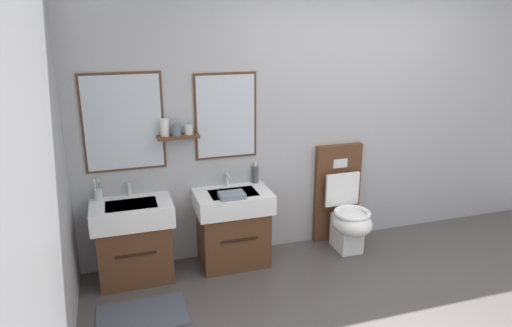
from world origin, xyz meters
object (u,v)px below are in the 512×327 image
at_px(toothbrush_cup, 98,194).
at_px(folded_hand_towel, 232,195).
at_px(vanity_sink_left, 134,239).
at_px(vanity_sink_right, 233,226).
at_px(soap_dispenser, 255,174).
at_px(toilet, 344,210).

xyz_separation_m(toothbrush_cup, folded_hand_towel, (1.10, -0.30, -0.03)).
distance_m(vanity_sink_left, vanity_sink_right, 0.88).
distance_m(vanity_sink_left, soap_dispenser, 1.23).
distance_m(soap_dispenser, folded_hand_towel, 0.44).
height_order(vanity_sink_left, toilet, toilet).
distance_m(toilet, soap_dispenser, 0.97).
bearing_deg(vanity_sink_right, soap_dispenser, 32.37).
height_order(toilet, folded_hand_towel, toilet).
bearing_deg(soap_dispenser, toilet, -11.22).
height_order(vanity_sink_right, toothbrush_cup, toothbrush_cup).
distance_m(toilet, folded_hand_towel, 1.23).
bearing_deg(soap_dispenser, folded_hand_towel, -134.97).
height_order(vanity_sink_left, soap_dispenser, soap_dispenser).
xyz_separation_m(vanity_sink_left, toilet, (2.01, -0.00, 0.00)).
distance_m(vanity_sink_right, folded_hand_towel, 0.38).
bearing_deg(folded_hand_towel, vanity_sink_left, 170.65).
bearing_deg(vanity_sink_left, vanity_sink_right, 0.00).
distance_m(vanity_sink_right, soap_dispenser, 0.52).
xyz_separation_m(toothbrush_cup, soap_dispenser, (1.40, 0.01, 0.03)).
xyz_separation_m(toilet, soap_dispenser, (-0.86, 0.17, 0.41)).
xyz_separation_m(vanity_sink_left, vanity_sink_right, (0.88, 0.00, 0.00)).
bearing_deg(folded_hand_towel, vanity_sink_right, 73.84).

